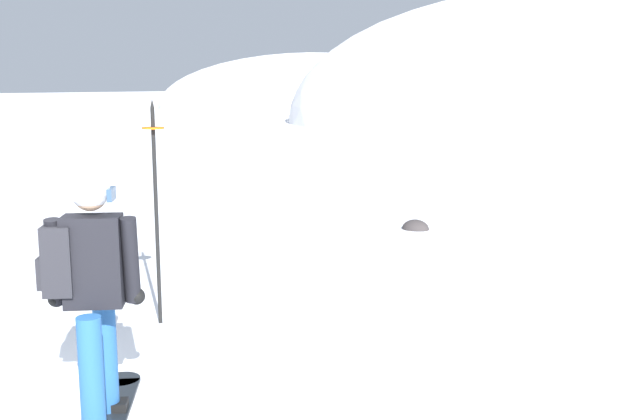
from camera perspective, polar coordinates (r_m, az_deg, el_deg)
ridge_peak_main at (r=43.81m, az=17.24°, el=6.46°), size 30.46×27.42×14.73m
ridge_peak_far at (r=67.78m, az=-0.50°, el=7.93°), size 29.48×26.54×9.92m
snowboarder_main at (r=4.90m, az=-17.41°, el=-6.25°), size 1.29×1.47×1.71m
piste_marker_near at (r=6.91m, az=-12.64°, el=0.87°), size 0.20×0.20×2.10m
rock_mid at (r=11.50m, az=7.43°, el=-1.49°), size 0.43×0.37×0.30m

